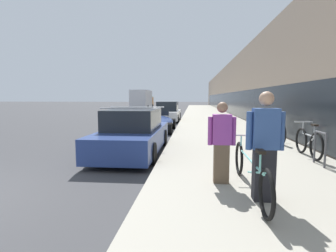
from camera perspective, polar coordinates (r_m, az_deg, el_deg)
sidewalk_slab at (r=24.59m, az=8.84°, el=2.06°), size 4.78×70.00×0.12m
storefront_facade at (r=33.69m, az=20.92°, el=7.51°), size 10.01×70.00×5.63m
tandem_bicycle at (r=4.94m, az=17.39°, el=-9.24°), size 0.52×2.87×0.90m
person_rider at (r=4.50m, az=20.30°, el=-4.22°), size 0.60×0.24×1.77m
person_bystander at (r=5.23m, az=11.59°, el=-3.57°), size 0.54×0.21×1.59m
bike_rack_hoop at (r=7.51m, az=30.20°, el=-3.55°), size 0.05×0.60×0.84m
cruiser_bike_nearest at (r=8.44m, az=28.25°, el=-3.19°), size 0.52×1.77×0.98m
cruiser_bike_middle at (r=10.70m, az=22.70°, el=-1.10°), size 0.52×1.83×0.97m
cruiser_bike_farthest at (r=12.97m, az=18.98°, el=0.18°), size 0.52×1.79×0.94m
parked_sedan_curbside at (r=8.58m, az=-7.43°, el=-1.56°), size 1.86×4.79×1.50m
vintage_roadster_curbside at (r=13.99m, az=-2.44°, el=0.74°), size 1.81×4.32×1.08m
parked_sedan_far at (r=20.29m, az=-0.04°, el=3.00°), size 1.84×4.72×1.50m
moving_truck at (r=36.37m, az=-5.62°, el=5.55°), size 2.21×7.08×2.79m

